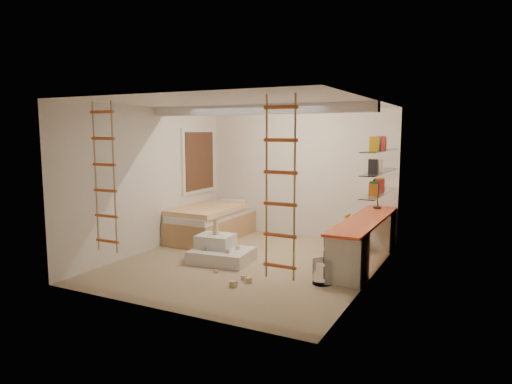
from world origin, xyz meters
The scene contains 15 objects.
floor centered at (0.00, 0.00, 0.00)m, with size 4.50×4.50×0.00m, color tan.
ceiling_beam centered at (0.00, 0.30, 2.52)m, with size 4.00×0.18×0.16m, color white.
window_frame centered at (-1.97, 1.50, 1.55)m, with size 0.06×1.15×1.35m, color white.
window_blind centered at (-1.93, 1.50, 1.55)m, with size 0.02×1.00×1.20m, color #4C2D1E.
rope_ladder_left centered at (-1.35, -1.75, 1.52)m, with size 0.41×0.04×2.13m, color #CC5622, non-canonical shape.
rope_ladder_right centered at (1.35, -1.75, 1.52)m, with size 0.41×0.04×2.13m, color #D85324, non-canonical shape.
waste_bin centered at (1.44, -0.45, 0.18)m, with size 0.28×0.28×0.35m, color white.
desk centered at (1.72, 0.86, 0.40)m, with size 0.56×2.80×0.75m.
shelves centered at (1.87, 1.13, 1.50)m, with size 0.25×1.80×0.71m.
bed centered at (-1.48, 1.23, 0.33)m, with size 1.02×2.00×0.69m.
task_lamp centered at (1.67, 1.82, 1.14)m, with size 0.14×0.36×0.57m.
swivel_chair centered at (1.18, 1.30, 0.26)m, with size 0.44×0.44×0.71m.
play_platform centered at (-0.46, -0.12, 0.17)m, with size 1.03×0.84×0.43m.
toy_blocks centered at (-0.19, -0.43, 0.27)m, with size 1.19×1.17×0.70m.
books centered at (1.87, 1.13, 1.65)m, with size 0.14×0.70×0.92m.
Camera 1 is at (3.44, -6.48, 2.16)m, focal length 32.00 mm.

